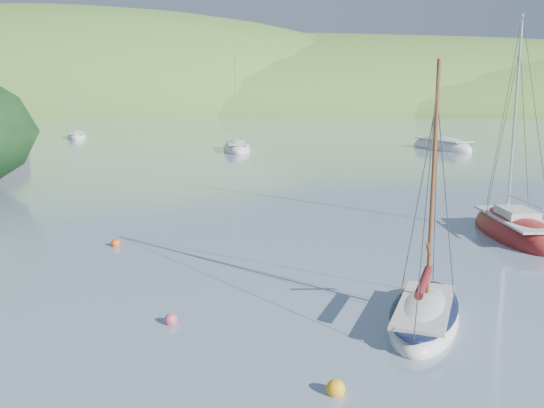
{
  "coord_description": "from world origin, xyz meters",
  "views": [
    {
      "loc": [
        -2.32,
        -16.05,
        6.86
      ],
      "look_at": [
        -1.46,
        8.0,
        2.16
      ],
      "focal_mm": 40.0,
      "sensor_mm": 36.0,
      "label": 1
    }
  ],
  "objects_px": {
    "distant_sloop_a": "(237,149)",
    "distant_sloop_b": "(442,147)",
    "sloop_red": "(514,232)",
    "distant_sloop_c": "(77,137)",
    "daysailer_white": "(424,317)"
  },
  "relations": [
    {
      "from": "distant_sloop_a",
      "to": "distant_sloop_b",
      "type": "relative_size",
      "value": 0.88
    },
    {
      "from": "sloop_red",
      "to": "distant_sloop_c",
      "type": "bearing_deg",
      "value": 123.39
    },
    {
      "from": "sloop_red",
      "to": "distant_sloop_a",
      "type": "relative_size",
      "value": 0.95
    },
    {
      "from": "sloop_red",
      "to": "distant_sloop_b",
      "type": "height_order",
      "value": "distant_sloop_b"
    },
    {
      "from": "sloop_red",
      "to": "distant_sloop_c",
      "type": "height_order",
      "value": "sloop_red"
    },
    {
      "from": "distant_sloop_c",
      "to": "sloop_red",
      "type": "bearing_deg",
      "value": -73.74
    },
    {
      "from": "daysailer_white",
      "to": "distant_sloop_a",
      "type": "bearing_deg",
      "value": 119.73
    },
    {
      "from": "sloop_red",
      "to": "distant_sloop_b",
      "type": "bearing_deg",
      "value": 77.77
    },
    {
      "from": "daysailer_white",
      "to": "distant_sloop_c",
      "type": "height_order",
      "value": "distant_sloop_c"
    },
    {
      "from": "distant_sloop_b",
      "to": "distant_sloop_c",
      "type": "bearing_deg",
      "value": 139.0
    },
    {
      "from": "sloop_red",
      "to": "distant_sloop_b",
      "type": "distance_m",
      "value": 40.29
    },
    {
      "from": "daysailer_white",
      "to": "distant_sloop_a",
      "type": "relative_size",
      "value": 0.71
    },
    {
      "from": "daysailer_white",
      "to": "distant_sloop_b",
      "type": "bearing_deg",
      "value": 94.03
    },
    {
      "from": "distant_sloop_a",
      "to": "distant_sloop_c",
      "type": "distance_m",
      "value": 27.5
    },
    {
      "from": "daysailer_white",
      "to": "sloop_red",
      "type": "xyz_separation_m",
      "value": [
        7.17,
        10.29,
        0.01
      ]
    }
  ]
}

